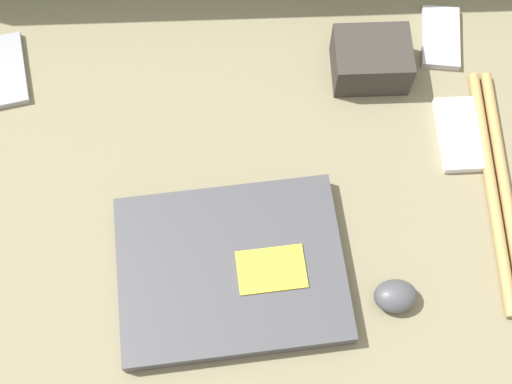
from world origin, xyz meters
The scene contains 9 objects.
ground_plane centered at (0.00, 0.00, 0.00)m, with size 8.00×8.00×0.00m, color #7A6651.
couch_seat centered at (0.00, 0.00, 0.07)m, with size 1.12×0.74×0.14m.
laptop centered at (-0.04, -0.11, 0.16)m, with size 0.32×0.26×0.03m.
computer_mouse centered at (0.18, -0.15, 0.16)m, with size 0.06×0.05×0.03m.
phone_silver centered at (0.30, 0.09, 0.15)m, with size 0.06×0.12×0.01m.
phone_black centered at (-0.37, 0.22, 0.15)m, with size 0.08×0.14×0.01m.
phone_small centered at (0.30, 0.26, 0.15)m, with size 0.07×0.12×0.01m.
camera_pouch centered at (0.18, 0.20, 0.17)m, with size 0.11×0.09×0.06m.
drumstick_pair centered at (0.34, 0.00, 0.15)m, with size 0.04×0.37×0.02m.
Camera 1 is at (-0.01, -0.39, 1.07)m, focal length 50.00 mm.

